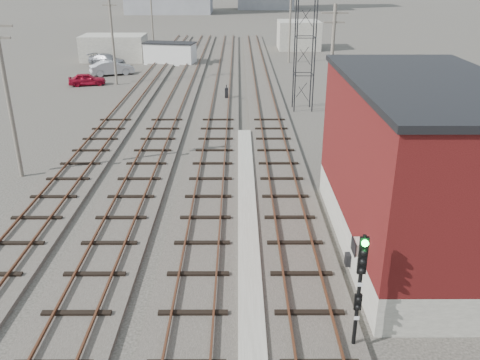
{
  "coord_description": "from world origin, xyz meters",
  "views": [
    {
      "loc": [
        0.06,
        -7.3,
        11.18
      ],
      "look_at": [
        0.14,
        14.12,
        2.2
      ],
      "focal_mm": 38.0,
      "sensor_mm": 36.0,
      "label": 1
    }
  ],
  "objects_px": {
    "site_trailer": "(170,53)",
    "car_silver": "(112,68)",
    "car_grey": "(107,60)",
    "car_red": "(87,79)",
    "signal_mast": "(360,285)",
    "switch_stand": "(227,93)"
  },
  "relations": [
    {
      "from": "signal_mast",
      "to": "switch_stand",
      "type": "relative_size",
      "value": 3.12
    },
    {
      "from": "car_grey",
      "to": "car_silver",
      "type": "bearing_deg",
      "value": -136.12
    },
    {
      "from": "switch_stand",
      "to": "car_grey",
      "type": "height_order",
      "value": "car_grey"
    },
    {
      "from": "signal_mast",
      "to": "switch_stand",
      "type": "xyz_separation_m",
      "value": [
        -4.7,
        32.87,
        -1.79
      ]
    },
    {
      "from": "site_trailer",
      "to": "car_silver",
      "type": "xyz_separation_m",
      "value": [
        -5.7,
        -7.03,
        -0.55
      ]
    },
    {
      "from": "car_silver",
      "to": "signal_mast",
      "type": "bearing_deg",
      "value": 178.58
    },
    {
      "from": "site_trailer",
      "to": "car_red",
      "type": "height_order",
      "value": "site_trailer"
    },
    {
      "from": "site_trailer",
      "to": "signal_mast",
      "type": "bearing_deg",
      "value": -65.31
    },
    {
      "from": "car_grey",
      "to": "signal_mast",
      "type": "bearing_deg",
      "value": -133.15
    },
    {
      "from": "car_red",
      "to": "signal_mast",
      "type": "bearing_deg",
      "value": -168.18
    },
    {
      "from": "site_trailer",
      "to": "car_grey",
      "type": "xyz_separation_m",
      "value": [
        -7.63,
        -1.23,
        -0.63
      ]
    },
    {
      "from": "signal_mast",
      "to": "car_silver",
      "type": "height_order",
      "value": "signal_mast"
    },
    {
      "from": "car_grey",
      "to": "site_trailer",
      "type": "bearing_deg",
      "value": -55.38
    },
    {
      "from": "site_trailer",
      "to": "car_silver",
      "type": "distance_m",
      "value": 9.06
    },
    {
      "from": "switch_stand",
      "to": "car_grey",
      "type": "relative_size",
      "value": 0.27
    },
    {
      "from": "signal_mast",
      "to": "car_red",
      "type": "relative_size",
      "value": 1.11
    },
    {
      "from": "car_red",
      "to": "car_silver",
      "type": "distance_m",
      "value": 5.58
    },
    {
      "from": "car_red",
      "to": "car_silver",
      "type": "xyz_separation_m",
      "value": [
        1.32,
        5.42,
        0.16
      ]
    },
    {
      "from": "site_trailer",
      "to": "car_red",
      "type": "xyz_separation_m",
      "value": [
        -7.02,
        -12.45,
        -0.71
      ]
    },
    {
      "from": "site_trailer",
      "to": "car_grey",
      "type": "distance_m",
      "value": 7.75
    },
    {
      "from": "switch_stand",
      "to": "site_trailer",
      "type": "distance_m",
      "value": 20.17
    },
    {
      "from": "signal_mast",
      "to": "switch_stand",
      "type": "distance_m",
      "value": 33.25
    }
  ]
}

